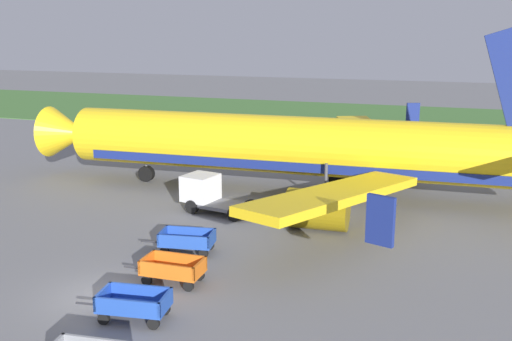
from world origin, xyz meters
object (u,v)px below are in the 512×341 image
service_truck_beside_carts (208,193)px  baggage_cart_third_in_row (173,269)px  airplane (310,148)px  baggage_cart_fourth_in_row (187,241)px  baggage_cart_second_in_row (134,304)px

service_truck_beside_carts → baggage_cart_third_in_row: bearing=-74.4°
airplane → baggage_cart_fourth_in_row: (-2.88, -11.93, -2.45)m
airplane → baggage_cart_second_in_row: size_ratio=10.40×
airplane → baggage_cart_third_in_row: (-1.94, -15.23, -2.45)m
baggage_cart_fourth_in_row → service_truck_beside_carts: size_ratio=0.78×
baggage_cart_second_in_row → baggage_cart_third_in_row: same height
baggage_cart_third_in_row → airplane: bearing=82.8°
baggage_cart_second_in_row → baggage_cart_third_in_row: bearing=92.5°
baggage_cart_fourth_in_row → service_truck_beside_carts: 6.73m
baggage_cart_second_in_row → baggage_cart_fourth_in_row: bearing=99.3°
service_truck_beside_carts → baggage_cart_second_in_row: bearing=-77.6°
baggage_cart_fourth_in_row → service_truck_beside_carts: bearing=105.5°
baggage_cart_second_in_row → airplane: bearing=84.5°
baggage_cart_fourth_in_row → baggage_cart_third_in_row: bearing=-74.0°
airplane → baggage_cart_second_in_row: 18.83m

